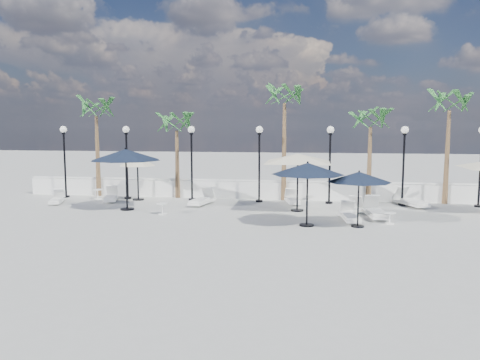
# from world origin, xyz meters

# --- Properties ---
(ground) EXTENTS (100.00, 100.00, 0.00)m
(ground) POSITION_xyz_m (0.00, 0.00, 0.00)
(ground) COLOR #A8A8A3
(ground) RESTS_ON ground
(balustrade) EXTENTS (26.00, 0.30, 1.01)m
(balustrade) POSITION_xyz_m (0.00, 7.50, 0.47)
(balustrade) COLOR white
(balustrade) RESTS_ON ground
(lamppost_0) EXTENTS (0.36, 0.36, 3.84)m
(lamppost_0) POSITION_xyz_m (-10.50, 6.50, 2.49)
(lamppost_0) COLOR black
(lamppost_0) RESTS_ON ground
(lamppost_1) EXTENTS (0.36, 0.36, 3.84)m
(lamppost_1) POSITION_xyz_m (-7.00, 6.50, 2.49)
(lamppost_1) COLOR black
(lamppost_1) RESTS_ON ground
(lamppost_2) EXTENTS (0.36, 0.36, 3.84)m
(lamppost_2) POSITION_xyz_m (-3.50, 6.50, 2.49)
(lamppost_2) COLOR black
(lamppost_2) RESTS_ON ground
(lamppost_3) EXTENTS (0.36, 0.36, 3.84)m
(lamppost_3) POSITION_xyz_m (0.00, 6.50, 2.49)
(lamppost_3) COLOR black
(lamppost_3) RESTS_ON ground
(lamppost_4) EXTENTS (0.36, 0.36, 3.84)m
(lamppost_4) POSITION_xyz_m (3.50, 6.50, 2.49)
(lamppost_4) COLOR black
(lamppost_4) RESTS_ON ground
(lamppost_5) EXTENTS (0.36, 0.36, 3.84)m
(lamppost_5) POSITION_xyz_m (7.00, 6.50, 2.49)
(lamppost_5) COLOR black
(lamppost_5) RESTS_ON ground
(palm_0) EXTENTS (2.60, 2.60, 5.50)m
(palm_0) POSITION_xyz_m (-9.00, 7.30, 4.53)
(palm_0) COLOR brown
(palm_0) RESTS_ON ground
(palm_1) EXTENTS (2.60, 2.60, 4.70)m
(palm_1) POSITION_xyz_m (-4.50, 7.30, 3.75)
(palm_1) COLOR brown
(palm_1) RESTS_ON ground
(palm_2) EXTENTS (2.60, 2.60, 6.10)m
(palm_2) POSITION_xyz_m (1.20, 7.30, 5.12)
(palm_2) COLOR brown
(palm_2) RESTS_ON ground
(palm_3) EXTENTS (2.60, 2.60, 4.90)m
(palm_3) POSITION_xyz_m (5.50, 7.30, 3.95)
(palm_3) COLOR brown
(palm_3) RESTS_ON ground
(palm_4) EXTENTS (2.60, 2.60, 5.70)m
(palm_4) POSITION_xyz_m (9.20, 7.30, 4.73)
(palm_4) COLOR brown
(palm_4) RESTS_ON ground
(lounger_0) EXTENTS (1.00, 1.70, 0.61)m
(lounger_0) POSITION_xyz_m (-9.90, 4.51, 0.20)
(lounger_0) COLOR white
(lounger_0) RESTS_ON ground
(lounger_1) EXTENTS (1.03, 2.03, 0.73)m
(lounger_1) POSITION_xyz_m (-2.67, 5.19, 0.24)
(lounger_1) COLOR white
(lounger_1) RESTS_ON ground
(lounger_2) EXTENTS (1.11, 1.89, 0.67)m
(lounger_2) POSITION_xyz_m (-7.53, 5.54, 0.23)
(lounger_2) COLOR white
(lounger_2) RESTS_ON ground
(lounger_3) EXTENTS (0.88, 1.77, 0.63)m
(lounger_3) POSITION_xyz_m (1.70, 6.15, 0.21)
(lounger_3) COLOR white
(lounger_3) RESTS_ON ground
(lounger_4) EXTENTS (0.88, 2.13, 0.78)m
(lounger_4) POSITION_xyz_m (5.28, 3.11, 0.26)
(lounger_4) COLOR white
(lounger_4) RESTS_ON ground
(lounger_5) EXTENTS (1.25, 1.92, 0.69)m
(lounger_5) POSITION_xyz_m (4.32, 3.58, 0.23)
(lounger_5) COLOR white
(lounger_5) RESTS_ON ground
(lounger_6) EXTENTS (0.77, 1.86, 0.68)m
(lounger_6) POSITION_xyz_m (4.17, 2.21, 0.23)
(lounger_6) COLOR white
(lounger_6) RESTS_ON ground
(lounger_7) EXTENTS (1.46, 2.20, 0.79)m
(lounger_7) POSITION_xyz_m (7.34, 6.22, 0.27)
(lounger_7) COLOR white
(lounger_7) RESTS_ON ground
(side_table_0) EXTENTS (0.51, 0.51, 0.50)m
(side_table_0) POSITION_xyz_m (-3.82, 2.51, 0.30)
(side_table_0) COLOR white
(side_table_0) RESTS_ON ground
(side_table_1) EXTENTS (0.54, 0.54, 0.52)m
(side_table_1) POSITION_xyz_m (-8.53, 6.14, 0.31)
(side_table_1) COLOR white
(side_table_1) RESTS_ON ground
(side_table_2) EXTENTS (0.47, 0.47, 0.46)m
(side_table_2) POSITION_xyz_m (5.67, 1.92, 0.28)
(side_table_2) COLOR white
(side_table_2) RESTS_ON ground
(parasol_navy_left) EXTENTS (3.25, 3.25, 2.87)m
(parasol_navy_left) POSITION_xyz_m (-5.78, 3.37, 2.53)
(parasol_navy_left) COLOR black
(parasol_navy_left) RESTS_ON ground
(parasol_navy_mid) EXTENTS (2.80, 2.80, 2.51)m
(parasol_navy_mid) POSITION_xyz_m (2.43, 1.08, 2.21)
(parasol_navy_mid) COLOR black
(parasol_navy_mid) RESTS_ON ground
(parasol_navy_right) EXTENTS (2.43, 2.43, 2.18)m
(parasol_navy_right) POSITION_xyz_m (4.36, 1.17, 1.92)
(parasol_navy_right) COLOR black
(parasol_navy_right) RESTS_ON ground
(parasol_cream_sq_a) EXTENTS (5.71, 5.71, 2.80)m
(parasol_cream_sq_a) POSITION_xyz_m (1.98, 4.21, 2.59)
(parasol_cream_sq_a) COLOR black
(parasol_cream_sq_a) RESTS_ON ground
(parasol_cream_small) EXTENTS (1.91, 1.91, 2.34)m
(parasol_cream_small) POSITION_xyz_m (-6.31, 6.20, 2.00)
(parasol_cream_small) COLOR black
(parasol_cream_small) RESTS_ON ground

